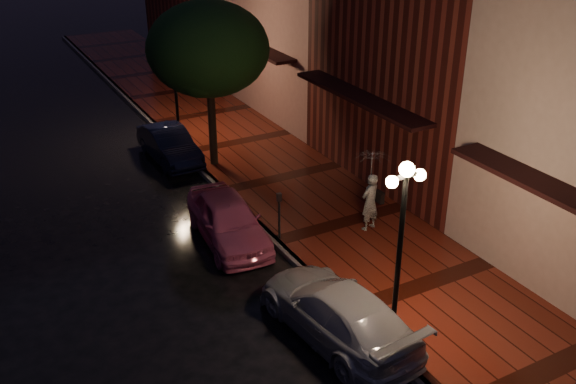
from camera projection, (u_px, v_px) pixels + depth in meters
ground at (276, 245)px, 18.46m from camera, size 120.00×120.00×0.00m
sidewalk at (342, 225)px, 19.40m from camera, size 4.50×60.00×0.15m
curb at (276, 243)px, 18.43m from camera, size 0.25×60.00×0.15m
storefront_mid at (438, 16)px, 20.61m from camera, size 5.00×8.00×11.00m
storefront_far at (312, 8)px, 27.35m from camera, size 5.00×8.00×9.00m
streetlamp_near at (400, 243)px, 13.53m from camera, size 0.96×0.36×4.31m
streetlamp_far at (175, 78)px, 24.54m from camera, size 0.96×0.36×4.31m
street_tree at (209, 52)px, 21.56m from camera, size 4.16×4.16×5.80m
pink_car at (228, 220)px, 18.40m from camera, size 1.99×4.17×1.38m
navy_car at (169, 145)px, 23.72m from camera, size 1.43×3.81×1.24m
silver_car at (337, 312)px, 14.55m from camera, size 2.28×4.72×1.33m
woman_with_umbrella at (371, 179)px, 18.33m from camera, size 1.02×1.04×2.46m
parking_meter at (279, 211)px, 18.15m from camera, size 0.14×0.11×1.44m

